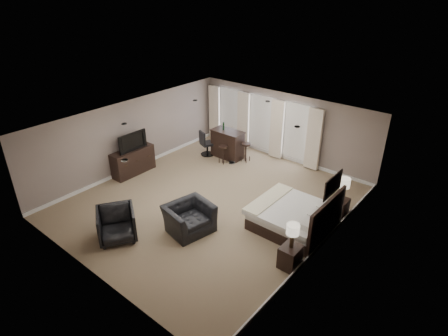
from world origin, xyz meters
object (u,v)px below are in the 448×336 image
Objects in this scene: bar_stool_left at (223,154)px; bed at (290,206)px; tv at (131,147)px; lamp_near at (292,236)px; dresser at (133,161)px; bar_counter at (228,144)px; desk_chair at (207,143)px; armchair_near at (189,214)px; nightstand_far at (340,207)px; nightstand_near at (290,256)px; armchair_far at (117,223)px; lamp_far at (343,189)px; bar_stool_right at (246,152)px.

bed is at bearing -25.62° from bar_stool_left.
tv is 3.41m from bar_stool_left.
lamp_near is 6.97m from dresser.
bar_counter is (1.77, 3.22, 0.09)m from dresser.
lamp_near is 6.90m from desk_chair.
armchair_near is at bearing -106.83° from tv.
tv is at bearing 85.07° from armchair_near.
nightstand_far is 4.51m from armchair_near.
nightstand_near is at bearing -90.00° from nightstand_far.
armchair_far reaches higher than nightstand_near.
lamp_near is at bearing -68.36° from armchair_near.
nightstand_near is 0.46× the size of bar_counter.
lamp_far is 5.00m from bar_stool_left.
tv is at bearing -127.25° from bar_stool_right.
dresser is at bearing 85.07° from armchair_near.
tv reaches higher than nightstand_near.
nightstand_far is 0.47× the size of tv.
lamp_far is 0.71× the size of armchair_far.
lamp_far is 5.95m from desk_chair.
bar_stool_left is at bearing 145.53° from lamp_near.
nightstand_near is 0.83× the size of bar_stool_left.
tv reaches higher than nightstand_far.
tv is at bearing -162.34° from nightstand_far.
armchair_near is at bearing -130.83° from nightstand_far.
bar_counter is (1.77, 3.22, -0.45)m from tv.
dresser is (-6.92, -2.20, -0.42)m from lamp_far.
lamp_far is 0.58× the size of armchair_near.
lamp_far is at bearing 17.66° from dresser.
lamp_near is 6.96m from tv.
lamp_near is 6.02m from bar_stool_left.
tv is (-6.92, 0.70, 0.72)m from nightstand_near.
lamp_near is 6.48m from bar_counter.
tv reaches higher than armchair_near.
tv is (-6.92, 0.70, 0.10)m from lamp_near.
armchair_far is at bearing -88.29° from bar_stool_right.
bed reaches higher than nightstand_near.
lamp_near is at bearing -37.26° from bar_counter.
armchair_far is 1.41× the size of bar_stool_left.
bed is 2.89× the size of bar_stool_left.
dresser is at bearing -127.25° from bar_stool_right.
lamp_far is at bearing -28.94° from armchair_near.
armchair_near reaches higher than dresser.
dresser is 2.15× the size of bar_stool_right.
bar_stool_right is at bearing 137.08° from lamp_near.
nightstand_far is 7.30m from tv.
bar_counter is at bearing -132.12° from desk_chair.
bar_stool_left is (0.21, -0.52, -0.20)m from bar_counter.
lamp_near is 0.53× the size of armchair_near.
lamp_near is at bearing -90.00° from lamp_far.
lamp_near reaches higher than nightstand_far.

